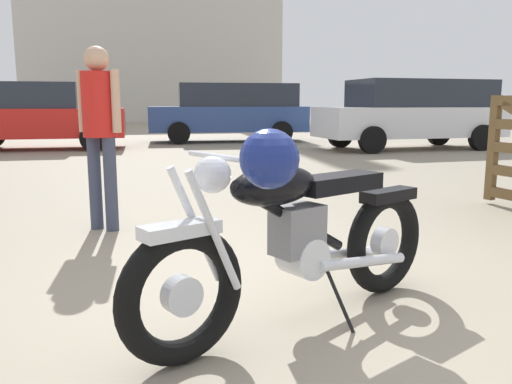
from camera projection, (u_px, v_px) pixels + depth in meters
The scene contains 7 objects.
ground_plane at pixel (327, 311), 2.94m from camera, with size 80.00×80.00×0.00m, color gray.
vintage_motorcycle at pixel (296, 235), 2.67m from camera, with size 1.94×1.07×1.07m.
bystander at pixel (100, 119), 4.67m from camera, with size 0.38×0.32×1.66m.
white_estate_far at pixel (39, 116), 13.14m from camera, with size 4.25×2.03×1.67m.
blue_hatchback_right at pixel (231, 110), 15.81m from camera, with size 4.83×2.28×1.74m.
silver_sedan_mid at pixel (414, 112), 13.21m from camera, with size 4.74×2.05×1.74m.
industrial_building at pixel (152, 37), 36.57m from camera, with size 16.48×10.63×25.03m.
Camera 1 is at (-1.09, -2.59, 1.16)m, focal length 36.46 mm.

